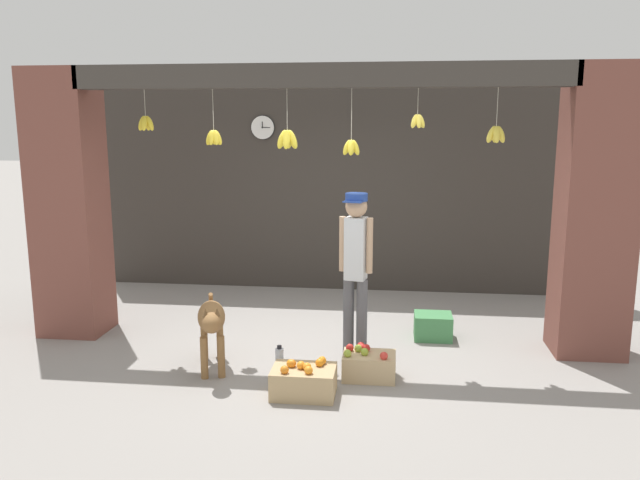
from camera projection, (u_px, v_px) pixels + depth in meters
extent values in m
plane|color=gray|center=(316.00, 350.00, 6.61)|extent=(60.00, 60.00, 0.00)
cube|color=#38332D|center=(338.00, 187.00, 8.82)|extent=(6.93, 0.12, 2.96)
cube|color=brown|center=(69.00, 204.00, 6.96)|extent=(0.70, 0.60, 2.96)
cube|color=brown|center=(595.00, 213.00, 6.31)|extent=(0.70, 0.60, 2.96)
cube|color=#3D3833|center=(317.00, 76.00, 6.20)|extent=(5.03, 0.24, 0.24)
cylinder|color=#B2AD99|center=(145.00, 103.00, 6.47)|extent=(0.01, 0.01, 0.27)
ellipsoid|color=yellow|center=(150.00, 123.00, 6.51)|extent=(0.11, 0.06, 0.17)
ellipsoid|color=yellow|center=(147.00, 123.00, 6.55)|extent=(0.06, 0.11, 0.17)
ellipsoid|color=yellow|center=(142.00, 123.00, 6.52)|extent=(0.11, 0.06, 0.17)
ellipsoid|color=yellow|center=(144.00, 123.00, 6.47)|extent=(0.06, 0.11, 0.17)
cylinder|color=#B2AD99|center=(213.00, 110.00, 6.42)|extent=(0.01, 0.01, 0.41)
ellipsoid|color=yellow|center=(218.00, 138.00, 6.47)|extent=(0.11, 0.06, 0.17)
ellipsoid|color=yellow|center=(217.00, 137.00, 6.50)|extent=(0.10, 0.10, 0.18)
ellipsoid|color=yellow|center=(214.00, 137.00, 6.52)|extent=(0.07, 0.11, 0.18)
ellipsoid|color=yellow|center=(211.00, 137.00, 6.50)|extent=(0.11, 0.09, 0.18)
ellipsoid|color=yellow|center=(210.00, 138.00, 6.46)|extent=(0.11, 0.09, 0.18)
ellipsoid|color=yellow|center=(212.00, 138.00, 6.43)|extent=(0.07, 0.11, 0.18)
ellipsoid|color=yellow|center=(216.00, 138.00, 6.44)|extent=(0.10, 0.10, 0.18)
cylinder|color=#B2AD99|center=(287.00, 109.00, 6.31)|extent=(0.01, 0.01, 0.41)
ellipsoid|color=yellow|center=(293.00, 139.00, 6.36)|extent=(0.14, 0.08, 0.22)
ellipsoid|color=yellow|center=(288.00, 139.00, 6.41)|extent=(0.08, 0.14, 0.22)
ellipsoid|color=yellow|center=(282.00, 139.00, 6.37)|extent=(0.14, 0.08, 0.22)
ellipsoid|color=yellow|center=(286.00, 140.00, 6.31)|extent=(0.08, 0.14, 0.22)
cylinder|color=#B2AD99|center=(352.00, 114.00, 6.23)|extent=(0.01, 0.01, 0.51)
ellipsoid|color=yellow|center=(356.00, 148.00, 6.28)|extent=(0.11, 0.06, 0.17)
ellipsoid|color=yellow|center=(352.00, 147.00, 6.33)|extent=(0.06, 0.11, 0.17)
ellipsoid|color=yellow|center=(347.00, 147.00, 6.29)|extent=(0.11, 0.06, 0.17)
ellipsoid|color=yellow|center=(351.00, 148.00, 6.25)|extent=(0.06, 0.11, 0.17)
cylinder|color=#B2AD99|center=(418.00, 101.00, 6.15)|extent=(0.01, 0.01, 0.26)
ellipsoid|color=yellow|center=(421.00, 121.00, 6.18)|extent=(0.10, 0.05, 0.15)
ellipsoid|color=yellow|center=(418.00, 121.00, 6.22)|extent=(0.07, 0.10, 0.16)
ellipsoid|color=yellow|center=(414.00, 121.00, 6.21)|extent=(0.09, 0.08, 0.16)
ellipsoid|color=yellow|center=(414.00, 121.00, 6.17)|extent=(0.09, 0.08, 0.16)
ellipsoid|color=yellow|center=(419.00, 121.00, 6.15)|extent=(0.07, 0.10, 0.16)
cylinder|color=#B2AD99|center=(497.00, 107.00, 6.02)|extent=(0.01, 0.01, 0.37)
ellipsoid|color=yellow|center=(501.00, 134.00, 6.07)|extent=(0.12, 0.06, 0.18)
ellipsoid|color=yellow|center=(495.00, 134.00, 6.11)|extent=(0.06, 0.12, 0.18)
ellipsoid|color=yellow|center=(491.00, 134.00, 6.08)|extent=(0.12, 0.06, 0.18)
ellipsoid|color=yellow|center=(497.00, 135.00, 6.03)|extent=(0.06, 0.12, 0.18)
ellipsoid|color=olive|center=(211.00, 316.00, 6.05)|extent=(0.45, 0.71, 0.26)
cylinder|color=olive|center=(221.00, 357.00, 5.89)|extent=(0.07, 0.07, 0.41)
cylinder|color=olive|center=(204.00, 358.00, 5.86)|extent=(0.07, 0.07, 0.41)
cylinder|color=olive|center=(220.00, 339.00, 6.37)|extent=(0.07, 0.07, 0.41)
cylinder|color=olive|center=(204.00, 340.00, 6.34)|extent=(0.07, 0.07, 0.41)
ellipsoid|color=olive|center=(212.00, 322.00, 5.69)|extent=(0.23, 0.28, 0.18)
cone|color=brown|center=(217.00, 312.00, 5.68)|extent=(0.06, 0.06, 0.07)
cone|color=brown|center=(205.00, 313.00, 5.67)|extent=(0.06, 0.06, 0.07)
cylinder|color=olive|center=(211.00, 303.00, 6.40)|extent=(0.10, 0.21, 0.27)
cylinder|color=#56565B|center=(362.00, 320.00, 6.29)|extent=(0.11, 0.11, 0.84)
cylinder|color=#56565B|center=(348.00, 319.00, 6.34)|extent=(0.11, 0.11, 0.84)
cube|color=silver|center=(356.00, 249.00, 6.18)|extent=(0.23, 0.21, 0.63)
cylinder|color=tan|center=(370.00, 246.00, 6.13)|extent=(0.06, 0.06, 0.55)
cylinder|color=tan|center=(342.00, 244.00, 6.22)|extent=(0.06, 0.06, 0.55)
sphere|color=tan|center=(356.00, 206.00, 6.10)|extent=(0.22, 0.22, 0.22)
cylinder|color=#234299|center=(356.00, 197.00, 6.08)|extent=(0.22, 0.22, 0.08)
cube|color=#234299|center=(353.00, 202.00, 5.99)|extent=(0.21, 0.16, 0.01)
cube|color=tan|center=(304.00, 382.00, 5.52)|extent=(0.56, 0.39, 0.25)
sphere|color=orange|center=(301.00, 365.00, 5.48)|extent=(0.07, 0.07, 0.07)
sphere|color=orange|center=(309.00, 370.00, 5.37)|extent=(0.07, 0.07, 0.07)
sphere|color=orange|center=(285.00, 370.00, 5.38)|extent=(0.07, 0.07, 0.07)
sphere|color=orange|center=(291.00, 363.00, 5.52)|extent=(0.07, 0.07, 0.07)
sphere|color=orange|center=(292.00, 364.00, 5.52)|extent=(0.07, 0.07, 0.07)
sphere|color=orange|center=(320.00, 363.00, 5.54)|extent=(0.07, 0.07, 0.07)
sphere|color=orange|center=(322.00, 360.00, 5.59)|extent=(0.07, 0.07, 0.07)
sphere|color=orange|center=(307.00, 367.00, 5.44)|extent=(0.07, 0.07, 0.07)
cube|color=tan|center=(369.00, 366.00, 5.88)|extent=(0.49, 0.33, 0.24)
sphere|color=red|center=(366.00, 348.00, 5.93)|extent=(0.07, 0.07, 0.07)
sphere|color=#99B238|center=(365.00, 352.00, 5.83)|extent=(0.07, 0.07, 0.07)
sphere|color=red|center=(384.00, 356.00, 5.73)|extent=(0.07, 0.07, 0.07)
sphere|color=red|center=(350.00, 348.00, 5.93)|extent=(0.07, 0.07, 0.07)
sphere|color=#99B238|center=(358.00, 348.00, 5.92)|extent=(0.07, 0.07, 0.07)
sphere|color=#99B238|center=(347.00, 353.00, 5.79)|extent=(0.07, 0.07, 0.07)
sphere|color=red|center=(362.00, 347.00, 5.94)|extent=(0.07, 0.07, 0.07)
sphere|color=red|center=(361.00, 346.00, 5.98)|extent=(0.07, 0.07, 0.07)
cube|color=#42844C|center=(433.00, 326.00, 6.96)|extent=(0.41, 0.35, 0.28)
cylinder|color=silver|center=(280.00, 362.00, 5.95)|extent=(0.08, 0.08, 0.27)
cylinder|color=black|center=(279.00, 347.00, 5.92)|extent=(0.04, 0.04, 0.03)
cylinder|color=black|center=(263.00, 127.00, 8.72)|extent=(0.34, 0.01, 0.34)
cylinder|color=white|center=(263.00, 127.00, 8.71)|extent=(0.32, 0.02, 0.32)
cube|color=black|center=(262.00, 125.00, 8.69)|extent=(0.01, 0.01, 0.09)
cube|color=black|center=(266.00, 127.00, 8.69)|extent=(0.12, 0.01, 0.01)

